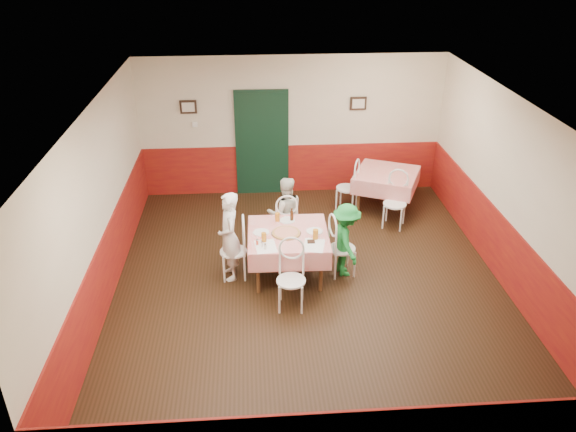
{
  "coord_description": "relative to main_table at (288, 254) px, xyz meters",
  "views": [
    {
      "loc": [
        -0.84,
        -7.17,
        4.97
      ],
      "look_at": [
        -0.31,
        0.32,
        1.05
      ],
      "focal_mm": 35.0,
      "sensor_mm": 36.0,
      "label": 1
    }
  ],
  "objects": [
    {
      "name": "floor",
      "position": [
        0.31,
        -0.32,
        -0.38
      ],
      "size": [
        7.0,
        7.0,
        0.0
      ],
      "primitive_type": "plane",
      "color": "black",
      "rests_on": "ground"
    },
    {
      "name": "front_wall",
      "position": [
        0.31,
        -3.82,
        1.02
      ],
      "size": [
        6.0,
        0.1,
        2.8
      ],
      "primitive_type": "cube",
      "color": "beige",
      "rests_on": "ground"
    },
    {
      "name": "door",
      "position": [
        -0.29,
        3.13,
        0.68
      ],
      "size": [
        0.96,
        0.06,
        2.1
      ],
      "primitive_type": "cube",
      "color": "black",
      "rests_on": "ground"
    },
    {
      "name": "chair_near",
      "position": [
        -0.02,
        -0.85,
        0.08
      ],
      "size": [
        0.46,
        0.46,
        0.9
      ],
      "primitive_type": null,
      "rotation": [
        0.0,
        0.0,
        -0.11
      ],
      "color": "white",
      "rests_on": "ground"
    },
    {
      "name": "glass_a",
      "position": [
        -0.38,
        -0.24,
        0.46
      ],
      "size": [
        0.08,
        0.08,
        0.14
      ],
      "primitive_type": "cylinder",
      "rotation": [
        0.0,
        0.0,
        -0.02
      ],
      "color": "#BF7219",
      "rests_on": "main_table"
    },
    {
      "name": "chair_far",
      "position": [
        0.02,
        0.85,
        0.08
      ],
      "size": [
        0.44,
        0.44,
        0.9
      ],
      "primitive_type": null,
      "rotation": [
        0.0,
        0.0,
        3.19
      ],
      "color": "white",
      "rests_on": "ground"
    },
    {
      "name": "second_table",
      "position": [
        2.05,
        2.22,
        0.0
      ],
      "size": [
        1.48,
        1.48,
        0.77
      ],
      "primitive_type": "cube",
      "rotation": [
        0.0,
        0.0,
        -0.43
      ],
      "color": "red",
      "rests_on": "ground"
    },
    {
      "name": "menu_left",
      "position": [
        -0.36,
        -0.39,
        0.39
      ],
      "size": [
        0.35,
        0.43,
        0.0
      ],
      "primitive_type": "cube",
      "rotation": [
        0.0,
        0.0,
        0.12
      ],
      "color": "white",
      "rests_on": "main_table"
    },
    {
      "name": "right_wall",
      "position": [
        3.31,
        -0.32,
        1.02
      ],
      "size": [
        0.1,
        7.0,
        2.8
      ],
      "primitive_type": "cube",
      "color": "beige",
      "rests_on": "ground"
    },
    {
      "name": "chair_second_a",
      "position": [
        1.3,
        2.22,
        0.08
      ],
      "size": [
        0.56,
        0.56,
        0.9
      ],
      "primitive_type": null,
      "rotation": [
        0.0,
        0.0,
        -2.0
      ],
      "color": "white",
      "rests_on": "ground"
    },
    {
      "name": "diner_left",
      "position": [
        -0.9,
        0.02,
        0.34
      ],
      "size": [
        0.43,
        0.58,
        1.44
      ],
      "primitive_type": "imported",
      "rotation": [
        0.0,
        0.0,
        -1.4
      ],
      "color": "gray",
      "rests_on": "ground"
    },
    {
      "name": "left_wall",
      "position": [
        -2.69,
        -0.32,
        1.02
      ],
      "size": [
        0.1,
        7.0,
        2.8
      ],
      "primitive_type": "cube",
      "color": "beige",
      "rests_on": "ground"
    },
    {
      "name": "wainscot_left",
      "position": [
        -2.68,
        -0.32,
        0.12
      ],
      "size": [
        0.03,
        7.0,
        1.0
      ],
      "primitive_type": "cube",
      "color": "maroon",
      "rests_on": "ground"
    },
    {
      "name": "wallet",
      "position": [
        0.32,
        -0.31,
        0.4
      ],
      "size": [
        0.11,
        0.09,
        0.02
      ],
      "primitive_type": "cube",
      "rotation": [
        0.0,
        0.0,
        -0.02
      ],
      "color": "black",
      "rests_on": "main_table"
    },
    {
      "name": "wainscot_back",
      "position": [
        0.31,
        3.16,
        0.12
      ],
      "size": [
        6.0,
        0.03,
        1.0
      ],
      "primitive_type": "cube",
      "color": "maroon",
      "rests_on": "ground"
    },
    {
      "name": "plate_right",
      "position": [
        0.41,
        0.01,
        0.39
      ],
      "size": [
        0.26,
        0.26,
        0.01
      ],
      "primitive_type": "cylinder",
      "rotation": [
        0.0,
        0.0,
        -0.02
      ],
      "color": "white",
      "rests_on": "main_table"
    },
    {
      "name": "chair_right",
      "position": [
        0.85,
        -0.02,
        0.08
      ],
      "size": [
        0.49,
        0.49,
        0.9
      ],
      "primitive_type": null,
      "rotation": [
        0.0,
        0.0,
        1.75
      ],
      "color": "white",
      "rests_on": "ground"
    },
    {
      "name": "shaker_c",
      "position": [
        -0.48,
        -0.33,
        0.43
      ],
      "size": [
        0.04,
        0.04,
        0.09
      ],
      "primitive_type": "cylinder",
      "rotation": [
        0.0,
        0.0,
        -0.02
      ],
      "color": "#B23319",
      "rests_on": "main_table"
    },
    {
      "name": "chair_left",
      "position": [
        -0.85,
        0.02,
        0.08
      ],
      "size": [
        0.44,
        0.44,
        0.9
      ],
      "primitive_type": null,
      "rotation": [
        0.0,
        0.0,
        -1.53
      ],
      "color": "white",
      "rests_on": "ground"
    },
    {
      "name": "picture_right",
      "position": [
        1.61,
        3.13,
        1.48
      ],
      "size": [
        0.32,
        0.03,
        0.26
      ],
      "primitive_type": "cube",
      "color": "black",
      "rests_on": "back_wall"
    },
    {
      "name": "plate_far",
      "position": [
        0.02,
        0.39,
        0.39
      ],
      "size": [
        0.26,
        0.26,
        0.01
      ],
      "primitive_type": "cylinder",
      "rotation": [
        0.0,
        0.0,
        -0.02
      ],
      "color": "white",
      "rests_on": "main_table"
    },
    {
      "name": "back_wall",
      "position": [
        0.31,
        3.18,
        1.02
      ],
      "size": [
        6.0,
        0.1,
        2.8
      ],
      "primitive_type": "cube",
      "color": "beige",
      "rests_on": "ground"
    },
    {
      "name": "diner_right",
      "position": [
        0.9,
        -0.02,
        0.23
      ],
      "size": [
        0.56,
        0.84,
        1.21
      ],
      "primitive_type": "imported",
      "rotation": [
        0.0,
        0.0,
        1.72
      ],
      "color": "gray",
      "rests_on": "ground"
    },
    {
      "name": "main_table",
      "position": [
        0.0,
        0.0,
        0.0
      ],
      "size": [
        1.25,
        1.25,
        0.77
      ],
      "primitive_type": "cube",
      "rotation": [
        0.0,
        0.0,
        -0.02
      ],
      "color": "red",
      "rests_on": "ground"
    },
    {
      "name": "pizza",
      "position": [
        -0.03,
        -0.02,
        0.4
      ],
      "size": [
        0.44,
        0.44,
        0.03
      ],
      "primitive_type": "cylinder",
      "rotation": [
        0.0,
        0.0,
        -0.02
      ],
      "color": "#B74723",
      "rests_on": "main_table"
    },
    {
      "name": "picture_left",
      "position": [
        -1.69,
        3.13,
        1.48
      ],
      "size": [
        0.32,
        0.03,
        0.26
      ],
      "primitive_type": "cube",
      "color": "black",
      "rests_on": "back_wall"
    },
    {
      "name": "shaker_a",
      "position": [
        -0.41,
        -0.4,
        0.43
      ],
      "size": [
        0.04,
        0.04,
        0.09
      ],
      "primitive_type": "cylinder",
      "rotation": [
        0.0,
        0.0,
        -0.02
      ],
      "color": "silver",
      "rests_on": "main_table"
    },
    {
      "name": "glass_c",
      "position": [
        -0.14,
        0.4,
        0.45
      ],
      "size": [
        0.08,
        0.08,
        0.14
      ],
      "primitive_type": "cylinder",
      "rotation": [
        0.0,
        0.0,
        -0.02
      ],
      "color": "#BF7219",
      "rests_on": "main_table"
    },
    {
      "name": "chair_second_b",
      "position": [
        2.05,
        1.47,
        0.08
      ],
      "size": [
        0.56,
        0.56,
        0.9
      ],
      "primitive_type": null,
      "rotation": [
        0.0,
        0.0,
        -0.43
      ],
      "color": "white",
      "rests_on": "ground"
    },
    {
      "name": "shaker_b",
      "position": [
        -0.36,
        -0.46,
        0.43
      ],
      "size": [
        0.04,
        0.04,
        0.09
      ],
      "primitive_type": "cylinder",
      "rotation": [
        0.0,
        0.0,
        -0.02
      ],
      "color": "silver",
      "rests_on": "main_table"
    },
    {
      "name": "wainscot_right",
      "position": [
        3.29,
        -0.32,
        0.12
      ],
      "size": [
        0.03,
        7.0,
        1.0
      ],
      "primitive_type": "cube",
      "color": "maroon",
      "rests_on": "ground"
    },
    {
      "name": "ceiling",
      "position": [
        0.31,
        -0.32,
        2.42
      ],
      "size": [
        7.0,
        7.0,
        0.0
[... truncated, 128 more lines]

